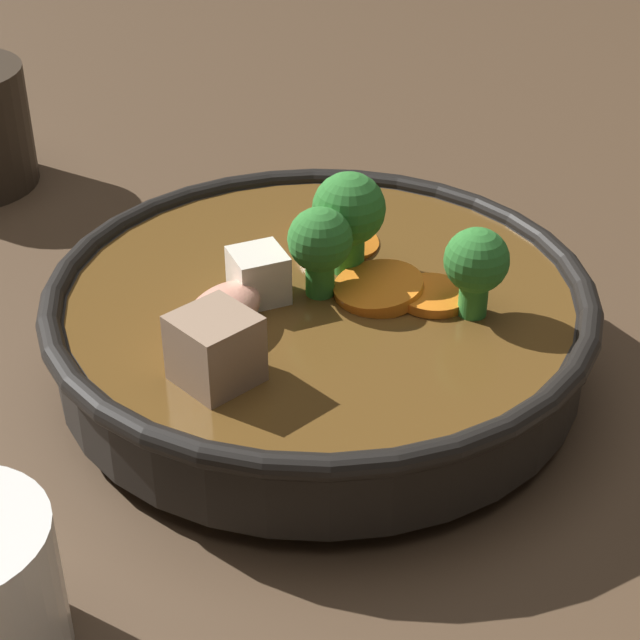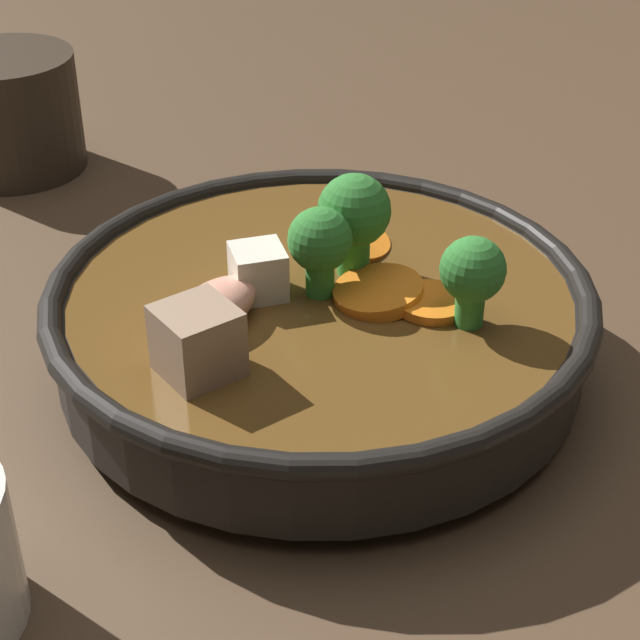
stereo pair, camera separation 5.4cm
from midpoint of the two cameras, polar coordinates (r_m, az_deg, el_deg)
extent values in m
plane|color=#4C3826|center=(0.56, 2.77, -3.02)|extent=(3.00, 3.00, 0.00)
cylinder|color=black|center=(0.56, 2.78, -2.60)|extent=(0.15, 0.15, 0.01)
cylinder|color=black|center=(0.54, 2.85, -0.45)|extent=(0.27, 0.27, 0.04)
torus|color=black|center=(0.53, 2.91, 1.36)|extent=(0.28, 0.28, 0.01)
cylinder|color=brown|center=(0.54, 2.88, 0.36)|extent=(0.25, 0.25, 0.02)
cylinder|color=orange|center=(0.57, 4.16, 4.21)|extent=(0.06, 0.06, 0.02)
cylinder|color=orange|center=(0.53, 8.89, 0.85)|extent=(0.05, 0.05, 0.01)
cylinder|color=orange|center=(0.53, 6.05, 1.38)|extent=(0.06, 0.06, 0.01)
cylinder|color=green|center=(0.51, 10.99, 0.61)|extent=(0.01, 0.01, 0.02)
sphere|color=#2D752D|center=(0.50, 11.23, 2.57)|extent=(0.03, 0.03, 0.03)
cylinder|color=green|center=(0.53, 2.84, 2.55)|extent=(0.01, 0.01, 0.02)
sphere|color=#2D752D|center=(0.52, 2.90, 4.52)|extent=(0.03, 0.03, 0.03)
cylinder|color=green|center=(0.55, 4.23, 3.67)|extent=(0.02, 0.02, 0.02)
sphere|color=#2D752D|center=(0.54, 4.33, 5.92)|extent=(0.04, 0.04, 0.04)
cube|color=silver|center=(0.52, -0.38, 2.50)|extent=(0.04, 0.04, 0.03)
cube|color=#9E7F66|center=(0.47, -3.57, -1.10)|extent=(0.04, 0.04, 0.03)
ellipsoid|color=#EA9E84|center=(0.50, -2.57, 0.64)|extent=(0.04, 0.06, 0.02)
cylinder|color=#33281E|center=(0.79, -14.35, 10.62)|extent=(0.10, 0.10, 0.08)
camera|label=1|loc=(0.03, -87.14, 1.85)|focal=60.00mm
camera|label=2|loc=(0.03, 92.86, -1.85)|focal=60.00mm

